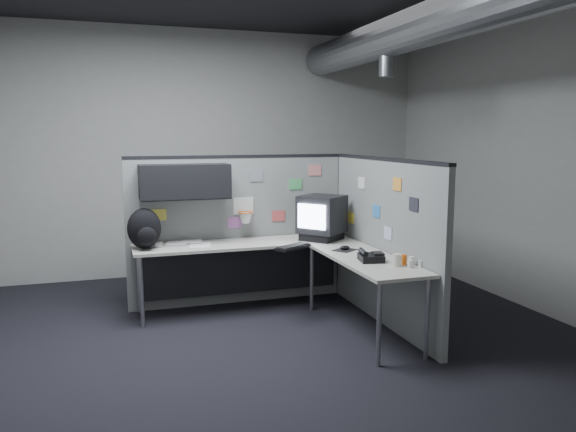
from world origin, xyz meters
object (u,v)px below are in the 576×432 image
object	(u,v)px
desk	(276,257)
phone	(371,257)
backpack	(144,229)
monitor	(322,217)
keyboard	(293,247)

from	to	relation	value
desk	phone	bearing A→B (deg)	-56.44
desk	backpack	size ratio (longest dim) A/B	5.73
backpack	phone	bearing A→B (deg)	-18.35
desk	monitor	bearing A→B (deg)	17.70
phone	backpack	size ratio (longest dim) A/B	0.64
keyboard	backpack	world-z (taller)	backpack
monitor	keyboard	distance (m)	0.62
desk	phone	world-z (taller)	phone
monitor	backpack	distance (m)	1.84
monitor	desk	bearing A→B (deg)	-156.78
monitor	phone	world-z (taller)	monitor
phone	backpack	xyz separation A→B (m)	(-1.88, 1.18, 0.16)
phone	backpack	bearing A→B (deg)	169.15
monitor	backpack	size ratio (longest dim) A/B	1.45
desk	backpack	xyz separation A→B (m)	(-1.27, 0.26, 0.31)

